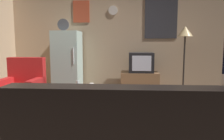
% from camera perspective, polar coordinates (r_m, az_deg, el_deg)
% --- Properties ---
extents(ground_plane, '(12.00, 12.00, 0.00)m').
position_cam_1_polar(ground_plane, '(3.13, -2.32, -15.80)').
color(ground_plane, '#4C3828').
extents(wall_with_art, '(5.20, 0.12, 2.68)m').
position_cam_1_polar(wall_with_art, '(5.33, 0.62, 8.41)').
color(wall_with_art, tan).
rests_on(wall_with_art, ground_plane).
extents(fridge, '(0.60, 0.62, 1.77)m').
position_cam_1_polar(fridge, '(5.11, -11.74, 1.69)').
color(fridge, silver).
rests_on(fridge, ground_plane).
extents(tv_stand, '(0.84, 0.53, 0.58)m').
position_cam_1_polar(tv_stand, '(4.96, 7.29, -3.84)').
color(tv_stand, '#8E6642').
rests_on(tv_stand, ground_plane).
extents(crt_tv, '(0.54, 0.51, 0.44)m').
position_cam_1_polar(crt_tv, '(4.89, 7.68, 2.02)').
color(crt_tv, black).
rests_on(crt_tv, tv_stand).
extents(standing_lamp, '(0.32, 0.32, 1.59)m').
position_cam_1_polar(standing_lamp, '(4.92, 18.82, 8.30)').
color(standing_lamp, '#332D28').
rests_on(standing_lamp, ground_plane).
extents(coffee_table, '(0.72, 0.72, 0.46)m').
position_cam_1_polar(coffee_table, '(3.57, -8.17, -9.05)').
color(coffee_table, '#8E6642').
rests_on(coffee_table, ground_plane).
extents(wine_glass, '(0.05, 0.05, 0.15)m').
position_cam_1_polar(wine_glass, '(3.60, -9.02, -3.94)').
color(wine_glass, silver).
rests_on(wine_glass, coffee_table).
extents(mug_ceramic_white, '(0.08, 0.08, 0.09)m').
position_cam_1_polar(mug_ceramic_white, '(3.66, -5.46, -4.19)').
color(mug_ceramic_white, silver).
rests_on(mug_ceramic_white, coffee_table).
extents(mug_ceramic_tan, '(0.08, 0.08, 0.09)m').
position_cam_1_polar(mug_ceramic_tan, '(3.53, -7.52, -4.63)').
color(mug_ceramic_tan, tan).
rests_on(mug_ceramic_tan, coffee_table).
extents(remote_control, '(0.15, 0.05, 0.02)m').
position_cam_1_polar(remote_control, '(3.53, -9.15, -5.23)').
color(remote_control, black).
rests_on(remote_control, coffee_table).
extents(armchair, '(0.68, 0.68, 0.96)m').
position_cam_1_polar(armchair, '(4.24, -22.63, -5.49)').
color(armchair, red).
rests_on(armchair, ground_plane).
extents(book_stack, '(0.21, 0.14, 0.11)m').
position_cam_1_polar(book_stack, '(5.01, 15.79, -6.69)').
color(book_stack, '#63BCC6').
rests_on(book_stack, ground_plane).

